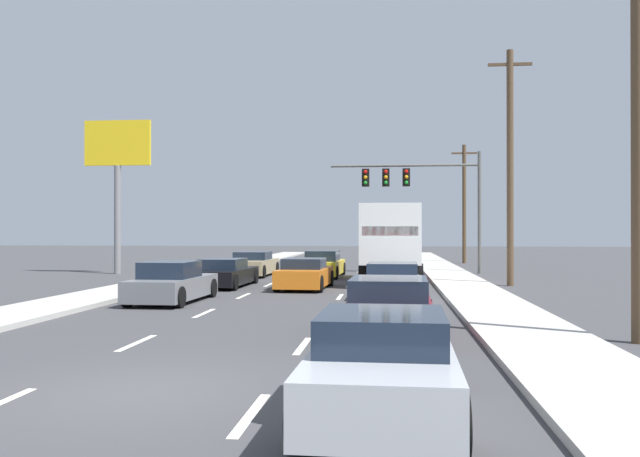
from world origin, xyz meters
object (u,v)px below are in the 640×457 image
Objects in this scene: car_yellow at (323,265)px; roadside_billboard at (118,166)px; car_silver at (382,367)px; utility_pole_near at (638,118)px; car_maroon at (389,309)px; car_white at (392,283)px; traffic_signal_mast at (410,184)px; box_truck at (392,239)px; utility_pole_far at (464,202)px; utility_pole_mid at (510,165)px; car_tan at (253,265)px; car_gray at (172,284)px; car_black at (225,274)px; car_orange at (305,275)px.

car_yellow is 0.55× the size of roadside_billboard.
car_silver is at bearing -61.25° from roadside_billboard.
utility_pole_near is at bearing -46.31° from roadside_billboard.
car_silver is (-0.08, -6.36, 0.01)m from car_maroon.
traffic_signal_mast reaches higher than car_white.
utility_pole_far is (5.22, 19.00, 2.45)m from box_truck.
car_yellow is 0.46× the size of utility_pole_mid.
traffic_signal_mast is 0.83× the size of utility_pole_mid.
car_tan is 1.02× the size of car_gray.
utility_pole_far reaches higher than box_truck.
box_truck is at bearing 22.63° from car_black.
car_orange is at bearing 130.64° from car_white.
box_truck is 15.84m from roadside_billboard.
car_orange is 14.85m from roadside_billboard.
car_yellow is 12.41m from roadside_billboard.
car_tan is 26.32m from car_silver.
utility_pole_far is at bearing 78.82° from car_white.
roadside_billboard reaches higher than car_tan.
utility_pole_near is (11.97, -6.76, 3.97)m from car_gray.
car_yellow is 0.51× the size of utility_pole_near.
car_white is 1.09× the size of car_silver.
utility_pole_far is (12.04, 21.84, 3.84)m from car_black.
box_truck is at bearing -46.69° from car_yellow.
traffic_signal_mast is at bearing 87.08° from car_maroon.
roadside_billboard reaches higher than car_white.
car_maroon is at bearing -61.29° from car_black.
car_white is (3.38, -11.04, -0.05)m from car_yellow.
roadside_billboard is (-7.78, 7.66, 5.24)m from car_black.
car_maroon is at bearing -92.92° from traffic_signal_mast.
utility_pole_mid is at bearing -90.90° from utility_pole_far.
utility_pole_mid is 1.16× the size of utility_pole_far.
car_yellow is at bearing 89.61° from car_orange.
car_maroon is (3.27, -18.67, -0.03)m from car_yellow.
utility_pole_mid is (8.29, -4.77, 4.46)m from car_yellow.
utility_pole_near is 1.04× the size of utility_pole_far.
utility_pole_far is (4.21, 11.98, -0.48)m from traffic_signal_mast.
car_black is 17.80m from utility_pole_near.
utility_pole_mid is at bearing 8.06° from car_black.
utility_pole_mid reaches higher than roadside_billboard.
car_maroon is at bearing 89.32° from car_silver.
car_maroon is at bearing -41.92° from car_gray.
car_gray is (0.00, -12.82, 0.02)m from car_tan.
car_silver is (-0.18, -13.99, 0.03)m from car_white.
car_gray is at bearing -147.30° from utility_pole_mid.
roadside_billboard reaches higher than car_black.
car_yellow is 1.01× the size of car_white.
car_silver is (-0.19, -21.45, -1.35)m from box_truck.
roadside_billboard is at bearing 139.94° from car_white.
car_silver is 30.40m from roadside_billboard.
traffic_signal_mast reaches higher than car_tan.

